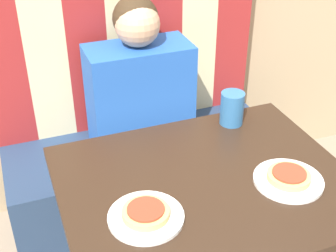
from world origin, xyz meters
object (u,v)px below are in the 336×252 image
object	(u,v)px
pizza_left	(146,212)
drinking_cup	(232,108)
plate_right	(288,180)
pizza_right	(289,176)
person	(139,80)
plate_left	(146,217)

from	to	relation	value
pizza_left	drinking_cup	size ratio (longest dim) A/B	1.07
drinking_cup	plate_right	bearing A→B (deg)	-89.64
drinking_cup	pizza_right	bearing A→B (deg)	-89.64
person	plate_right	distance (m)	0.81
person	drinking_cup	bearing A→B (deg)	-60.48
plate_left	drinking_cup	world-z (taller)	drinking_cup
plate_right	pizza_right	bearing A→B (deg)	0.00
person	pizza_left	bearing A→B (deg)	-106.47
pizza_left	pizza_right	distance (m)	0.46
pizza_left	drinking_cup	world-z (taller)	drinking_cup
pizza_right	drinking_cup	bearing A→B (deg)	90.36
pizza_left	plate_left	bearing A→B (deg)	0.00
plate_left	pizza_left	distance (m)	0.02
pizza_left	pizza_right	size ratio (longest dim) A/B	1.00
plate_left	pizza_right	size ratio (longest dim) A/B	1.61
person	pizza_right	bearing A→B (deg)	-73.53
plate_right	pizza_left	size ratio (longest dim) A/B	1.61
plate_left	pizza_left	bearing A→B (deg)	0.00
person	drinking_cup	size ratio (longest dim) A/B	5.28
person	pizza_left	world-z (taller)	person
plate_right	pizza_left	distance (m)	0.46
plate_left	pizza_right	distance (m)	0.46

